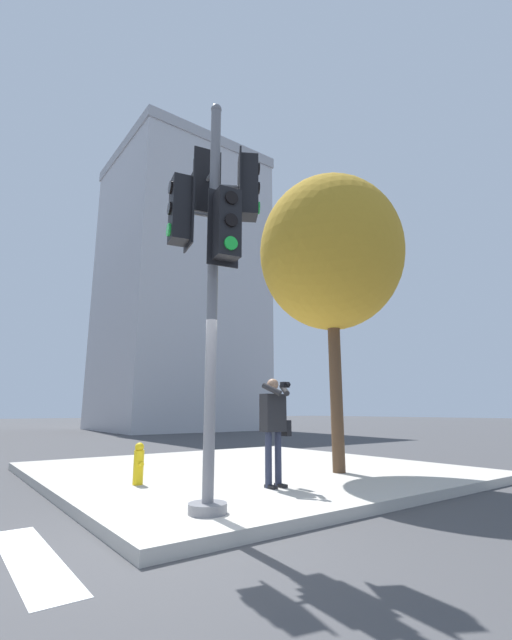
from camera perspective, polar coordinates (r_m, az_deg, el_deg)
The scene contains 7 objects.
ground_plane at distance 5.05m, azimuth -11.80°, elevation -27.24°, with size 160.00×160.00×0.00m, color #424244.
sidewalk_corner at distance 9.76m, azimuth -1.27°, elevation -19.47°, with size 8.00×8.00×0.15m.
traffic_signal_pole at distance 5.90m, azimuth -5.63°, elevation 11.09°, with size 1.22×1.26×5.55m.
person_photographer at distance 7.21m, azimuth 2.45°, elevation -13.33°, with size 0.58×0.54×1.72m.
street_tree at distance 9.61m, azimuth 9.94°, elevation 8.74°, with size 3.10×3.10×6.29m.
fire_hydrant at distance 7.74m, azimuth -15.37°, elevation -17.98°, with size 0.17×0.23×0.67m.
building_right at distance 33.55m, azimuth -10.16°, elevation 4.10°, with size 10.50×10.39×21.03m.
Camera 1 is at (-2.12, -4.38, 1.35)m, focal length 24.00 mm.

